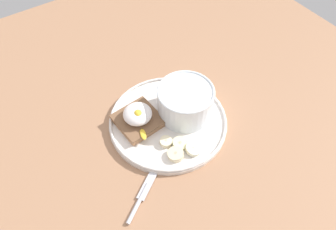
# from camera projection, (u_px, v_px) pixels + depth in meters

# --- Properties ---
(ground_plane) EXTENTS (1.20, 1.20, 0.02)m
(ground_plane) POSITION_uv_depth(u_px,v_px,m) (168.00, 126.00, 0.74)
(ground_plane) COLOR #A27353
(ground_plane) RESTS_ON ground
(plate) EXTENTS (0.26, 0.26, 0.02)m
(plate) POSITION_uv_depth(u_px,v_px,m) (168.00, 121.00, 0.73)
(plate) COLOR silver
(plate) RESTS_ON ground_plane
(oatmeal_bowl) EXTENTS (0.12, 0.12, 0.07)m
(oatmeal_bowl) POSITION_uv_depth(u_px,v_px,m) (185.00, 101.00, 0.71)
(oatmeal_bowl) COLOR white
(oatmeal_bowl) RESTS_ON plate
(toast_slice) EXTENTS (0.10, 0.10, 0.02)m
(toast_slice) POSITION_uv_depth(u_px,v_px,m) (138.00, 120.00, 0.72)
(toast_slice) COLOR brown
(toast_slice) RESTS_ON plate
(poached_egg) EXTENTS (0.06, 0.09, 0.03)m
(poached_egg) POSITION_uv_depth(u_px,v_px,m) (138.00, 114.00, 0.70)
(poached_egg) COLOR white
(poached_egg) RESTS_ON toast_slice
(banana_slice_front) EXTENTS (0.03, 0.03, 0.01)m
(banana_slice_front) POSITION_uv_depth(u_px,v_px,m) (166.00, 142.00, 0.68)
(banana_slice_front) COLOR #F6E5B9
(banana_slice_front) RESTS_ON plate
(banana_slice_left) EXTENTS (0.05, 0.05, 0.01)m
(banana_slice_left) POSITION_uv_depth(u_px,v_px,m) (176.00, 154.00, 0.67)
(banana_slice_left) COLOR beige
(banana_slice_left) RESTS_ON plate
(banana_slice_back) EXTENTS (0.05, 0.05, 0.01)m
(banana_slice_back) POSITION_uv_depth(u_px,v_px,m) (180.00, 143.00, 0.68)
(banana_slice_back) COLOR beige
(banana_slice_back) RESTS_ON plate
(banana_slice_right) EXTENTS (0.05, 0.05, 0.02)m
(banana_slice_right) POSITION_uv_depth(u_px,v_px,m) (192.00, 149.00, 0.67)
(banana_slice_right) COLOR #F7EDC6
(banana_slice_right) RESTS_ON plate
(knife) EXTENTS (0.11, 0.08, 0.01)m
(knife) POSITION_uv_depth(u_px,v_px,m) (142.00, 196.00, 0.62)
(knife) COLOR silver
(knife) RESTS_ON ground_plane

